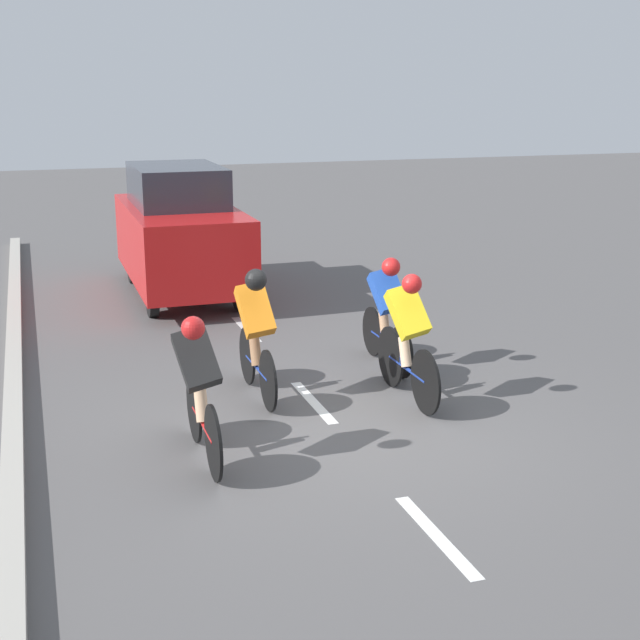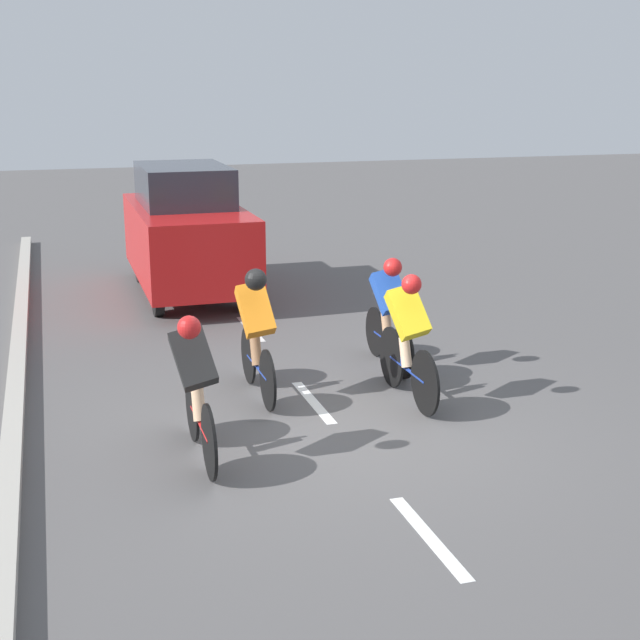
# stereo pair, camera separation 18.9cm
# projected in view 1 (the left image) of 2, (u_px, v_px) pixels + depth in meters

# --- Properties ---
(ground_plane) EXTENTS (60.00, 60.00, 0.00)m
(ground_plane) POSITION_uv_depth(u_px,v_px,m) (336.00, 426.00, 9.30)
(ground_plane) COLOR #565454
(lane_stripe_near) EXTENTS (0.12, 1.40, 0.01)m
(lane_stripe_near) POSITION_uv_depth(u_px,v_px,m) (436.00, 535.00, 7.06)
(lane_stripe_near) COLOR white
(lane_stripe_near) RESTS_ON ground
(lane_stripe_mid) EXTENTS (0.12, 1.40, 0.01)m
(lane_stripe_mid) POSITION_uv_depth(u_px,v_px,m) (313.00, 402.00, 10.00)
(lane_stripe_mid) COLOR white
(lane_stripe_mid) RESTS_ON ground
(lane_stripe_far) EXTENTS (0.12, 1.40, 0.01)m
(lane_stripe_far) POSITION_uv_depth(u_px,v_px,m) (246.00, 329.00, 12.93)
(lane_stripe_far) COLOR white
(lane_stripe_far) RESTS_ON ground
(curb) EXTENTS (0.20, 23.23, 0.14)m
(curb) POSITION_uv_depth(u_px,v_px,m) (13.00, 430.00, 9.01)
(curb) COLOR #A8A399
(curb) RESTS_ON ground
(cyclist_orange) EXTENTS (0.39, 1.64, 1.55)m
(cyclist_orange) POSITION_uv_depth(u_px,v_px,m) (256.00, 329.00, 9.89)
(cyclist_orange) COLOR black
(cyclist_orange) RESTS_ON ground
(cyclist_yellow) EXTENTS (0.43, 1.70, 1.52)m
(cyclist_yellow) POSITION_uv_depth(u_px,v_px,m) (408.00, 334.00, 9.82)
(cyclist_yellow) COLOR black
(cyclist_yellow) RESTS_ON ground
(cyclist_black) EXTENTS (0.43, 1.66, 1.50)m
(cyclist_black) POSITION_uv_depth(u_px,v_px,m) (199.00, 385.00, 8.22)
(cyclist_black) COLOR black
(cyclist_black) RESTS_ON ground
(cyclist_blue) EXTENTS (0.41, 1.61, 1.46)m
(cyclist_blue) POSITION_uv_depth(u_px,v_px,m) (387.00, 308.00, 10.99)
(cyclist_blue) COLOR black
(cyclist_blue) RESTS_ON ground
(support_car) EXTENTS (1.70, 4.05, 2.15)m
(support_car) POSITION_uv_depth(u_px,v_px,m) (180.00, 232.00, 14.75)
(support_car) COLOR black
(support_car) RESTS_ON ground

